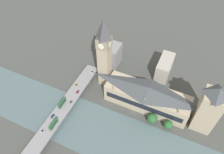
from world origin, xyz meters
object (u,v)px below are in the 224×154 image
(road_bridge, at_px, (60,112))
(double_decker_bus_mid, at_px, (62,103))
(car_southbound_mid, at_px, (92,72))
(clock_tower, at_px, (104,53))
(victoria_tower, at_px, (209,108))
(car_northbound_lead, at_px, (78,92))
(double_decker_bus_lead, at_px, (53,124))
(car_southbound_lead, at_px, (71,102))
(car_northbound_mid, at_px, (43,131))
(car_southbound_tail, at_px, (76,85))
(car_northbound_tail, at_px, (53,116))
(parliament_hall, at_px, (147,97))

(road_bridge, xyz_separation_m, double_decker_bus_mid, (8.29, 3.05, 3.89))
(road_bridge, xyz_separation_m, car_southbound_mid, (60.49, -3.82, 1.86))
(clock_tower, bearing_deg, victoria_tower, -95.79)
(clock_tower, relative_size, car_southbound_mid, 21.94)
(double_decker_bus_mid, bearing_deg, car_northbound_lead, -17.23)
(clock_tower, relative_size, double_decker_bus_lead, 7.41)
(car_northbound_lead, bearing_deg, clock_tower, -30.82)
(road_bridge, xyz_separation_m, car_southbound_lead, (14.19, -3.81, 1.77))
(car_northbound_mid, distance_m, car_southbound_mid, 85.12)
(car_northbound_lead, bearing_deg, double_decker_bus_mid, 162.77)
(victoria_tower, xyz_separation_m, car_southbound_tail, (-11.59, 131.62, -21.36))
(double_decker_bus_lead, distance_m, double_decker_bus_mid, 24.16)
(car_northbound_lead, distance_m, car_southbound_tail, 9.84)
(car_northbound_tail, bearing_deg, car_southbound_mid, -6.30)
(car_northbound_lead, distance_m, car_southbound_lead, 14.27)
(double_decker_bus_lead, xyz_separation_m, car_southbound_lead, (29.32, -0.95, -2.01))
(victoria_tower, height_order, car_southbound_tail, victoria_tower)
(double_decker_bus_mid, distance_m, car_southbound_lead, 9.29)
(car_southbound_tail, bearing_deg, car_southbound_lead, -162.56)
(parliament_hall, distance_m, car_northbound_mid, 104.83)
(road_bridge, bearing_deg, car_northbound_tail, 153.78)
(double_decker_bus_lead, xyz_separation_m, double_decker_bus_mid, (23.43, 5.90, 0.11))
(car_northbound_lead, relative_size, car_northbound_mid, 1.11)
(clock_tower, relative_size, car_southbound_tail, 20.41)
(car_southbound_tail, bearing_deg, parliament_hall, -81.40)
(victoria_tower, height_order, car_northbound_tail, victoria_tower)
(car_southbound_tail, bearing_deg, car_southbound_mid, -15.71)
(parliament_hall, height_order, car_southbound_tail, parliament_hall)
(car_northbound_mid, height_order, car_southbound_lead, car_northbound_mid)
(victoria_tower, distance_m, car_northbound_tail, 144.84)
(victoria_tower, relative_size, car_northbound_tail, 12.81)
(car_northbound_lead, height_order, car_southbound_lead, car_northbound_lead)
(victoria_tower, distance_m, double_decker_bus_lead, 141.84)
(victoria_tower, xyz_separation_m, car_northbound_mid, (-72.01, 131.29, -21.35))
(clock_tower, bearing_deg, car_southbound_lead, 158.65)
(clock_tower, xyz_separation_m, road_bridge, (-58.52, 21.14, -39.28))
(car_southbound_tail, bearing_deg, car_northbound_mid, -179.68)
(car_southbound_mid, bearing_deg, car_northbound_tail, 173.70)
(clock_tower, bearing_deg, double_decker_bus_lead, 166.06)
(car_northbound_lead, bearing_deg, road_bridge, 173.58)
(road_bridge, bearing_deg, victoria_tower, -69.67)
(double_decker_bus_mid, height_order, car_northbound_lead, double_decker_bus_mid)
(victoria_tower, xyz_separation_m, car_southbound_lead, (-33.44, 124.76, -21.42))
(double_decker_bus_lead, height_order, double_decker_bus_mid, double_decker_bus_mid)
(double_decker_bus_mid, xyz_separation_m, car_northbound_mid, (-32.67, -0.33, -2.05))
(car_northbound_mid, bearing_deg, double_decker_bus_mid, 0.57)
(clock_tower, distance_m, car_northbound_tail, 79.81)
(car_northbound_tail, bearing_deg, car_northbound_mid, -176.77)
(double_decker_bus_lead, xyz_separation_m, car_southbound_tail, (51.18, 5.91, -1.96))
(road_bridge, relative_size, car_southbound_mid, 36.38)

